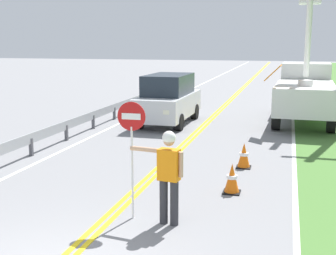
{
  "coord_description": "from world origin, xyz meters",
  "views": [
    {
      "loc": [
        3.33,
        -5.21,
        3.45
      ],
      "look_at": [
        0.28,
        6.2,
        1.2
      ],
      "focal_mm": 48.24,
      "sensor_mm": 36.0,
      "label": 1
    }
  ],
  "objects_px": {
    "oncoming_suv_nearest": "(168,99)",
    "traffic_cone_mid": "(244,156)",
    "stop_sign_paddle": "(132,134)",
    "traffic_cone_lead": "(232,179)",
    "flagger_worker": "(168,172)",
    "utility_bucket_truck": "(305,89)"
  },
  "relations": [
    {
      "from": "flagger_worker",
      "to": "traffic_cone_mid",
      "type": "height_order",
      "value": "flagger_worker"
    },
    {
      "from": "utility_bucket_truck",
      "to": "traffic_cone_mid",
      "type": "relative_size",
      "value": 9.83
    },
    {
      "from": "stop_sign_paddle",
      "to": "traffic_cone_mid",
      "type": "height_order",
      "value": "stop_sign_paddle"
    },
    {
      "from": "flagger_worker",
      "to": "traffic_cone_mid",
      "type": "relative_size",
      "value": 2.61
    },
    {
      "from": "flagger_worker",
      "to": "oncoming_suv_nearest",
      "type": "bearing_deg",
      "value": 104.92
    },
    {
      "from": "traffic_cone_lead",
      "to": "traffic_cone_mid",
      "type": "xyz_separation_m",
      "value": [
        0.06,
        2.22,
        0.0
      ]
    },
    {
      "from": "utility_bucket_truck",
      "to": "traffic_cone_lead",
      "type": "height_order",
      "value": "utility_bucket_truck"
    },
    {
      "from": "flagger_worker",
      "to": "stop_sign_paddle",
      "type": "bearing_deg",
      "value": 171.89
    },
    {
      "from": "stop_sign_paddle",
      "to": "oncoming_suv_nearest",
      "type": "relative_size",
      "value": 0.5
    },
    {
      "from": "stop_sign_paddle",
      "to": "oncoming_suv_nearest",
      "type": "distance_m",
      "value": 10.59
    },
    {
      "from": "flagger_worker",
      "to": "traffic_cone_lead",
      "type": "xyz_separation_m",
      "value": [
        0.95,
        2.14,
        -0.71
      ]
    },
    {
      "from": "flagger_worker",
      "to": "traffic_cone_lead",
      "type": "relative_size",
      "value": 2.61
    },
    {
      "from": "oncoming_suv_nearest",
      "to": "traffic_cone_mid",
      "type": "xyz_separation_m",
      "value": [
        3.8,
        -6.11,
        -0.72
      ]
    },
    {
      "from": "stop_sign_paddle",
      "to": "utility_bucket_truck",
      "type": "relative_size",
      "value": 0.34
    },
    {
      "from": "stop_sign_paddle",
      "to": "traffic_cone_lead",
      "type": "height_order",
      "value": "stop_sign_paddle"
    },
    {
      "from": "oncoming_suv_nearest",
      "to": "traffic_cone_mid",
      "type": "relative_size",
      "value": 6.61
    },
    {
      "from": "oncoming_suv_nearest",
      "to": "traffic_cone_lead",
      "type": "height_order",
      "value": "oncoming_suv_nearest"
    },
    {
      "from": "utility_bucket_truck",
      "to": "traffic_cone_mid",
      "type": "height_order",
      "value": "utility_bucket_truck"
    },
    {
      "from": "oncoming_suv_nearest",
      "to": "traffic_cone_mid",
      "type": "height_order",
      "value": "oncoming_suv_nearest"
    },
    {
      "from": "oncoming_suv_nearest",
      "to": "traffic_cone_lead",
      "type": "bearing_deg",
      "value": -65.84
    },
    {
      "from": "traffic_cone_lead",
      "to": "traffic_cone_mid",
      "type": "relative_size",
      "value": 1.0
    },
    {
      "from": "stop_sign_paddle",
      "to": "traffic_cone_mid",
      "type": "relative_size",
      "value": 3.33
    }
  ]
}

